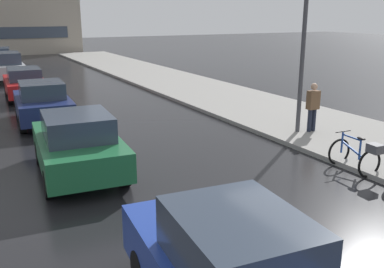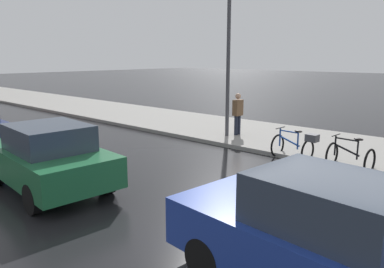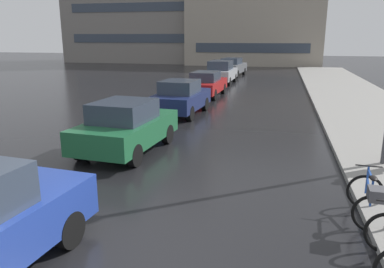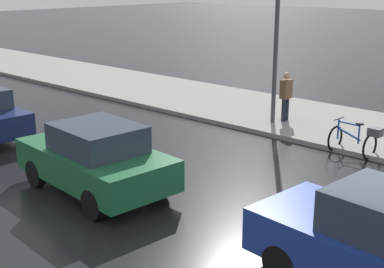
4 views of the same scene
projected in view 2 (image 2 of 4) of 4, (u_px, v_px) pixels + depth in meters
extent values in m
plane|color=black|center=(327.00, 223.00, 7.24)|extent=(140.00, 140.00, 0.00)
cube|color=gray|center=(176.00, 121.00, 18.14)|extent=(4.80, 60.00, 0.14)
torus|color=black|center=(332.00, 155.00, 10.82)|extent=(0.74, 0.11, 0.74)
torus|color=black|center=(370.00, 162.00, 10.07)|extent=(0.74, 0.11, 0.74)
cube|color=black|center=(358.00, 150.00, 10.26)|extent=(0.04, 0.04, 0.55)
cube|color=black|center=(335.00, 146.00, 10.70)|extent=(0.04, 0.04, 0.57)
cube|color=black|center=(347.00, 139.00, 10.43)|extent=(0.08, 0.64, 0.04)
cube|color=black|center=(347.00, 150.00, 10.47)|extent=(0.09, 0.73, 0.26)
ellipsoid|color=black|center=(359.00, 139.00, 10.19)|extent=(0.16, 0.27, 0.07)
cylinder|color=black|center=(336.00, 135.00, 10.64)|extent=(0.50, 0.06, 0.03)
torus|color=black|center=(277.00, 145.00, 11.96)|extent=(0.73, 0.11, 0.73)
torus|color=black|center=(308.00, 151.00, 11.22)|extent=(0.73, 0.11, 0.73)
cube|color=#234CA8|center=(298.00, 141.00, 11.41)|extent=(0.04, 0.04, 0.53)
cube|color=#234CA8|center=(280.00, 137.00, 11.85)|extent=(0.04, 0.04, 0.57)
cube|color=#234CA8|center=(289.00, 132.00, 11.58)|extent=(0.08, 0.63, 0.04)
cube|color=#234CA8|center=(289.00, 141.00, 11.62)|extent=(0.09, 0.72, 0.26)
ellipsoid|color=black|center=(298.00, 131.00, 11.35)|extent=(0.16, 0.27, 0.07)
cylinder|color=black|center=(280.00, 128.00, 11.79)|extent=(0.50, 0.06, 0.03)
cube|color=#4C4C51|center=(312.00, 138.00, 11.05)|extent=(0.30, 0.36, 0.22)
cube|color=navy|center=(314.00, 248.00, 4.92)|extent=(2.11, 4.15, 0.74)
cube|color=#2D3847|center=(329.00, 202.00, 4.66)|extent=(1.60, 1.93, 0.65)
cylinder|color=black|center=(205.00, 258.00, 5.37)|extent=(0.28, 0.66, 0.64)
cylinder|color=black|center=(269.00, 226.00, 6.41)|extent=(0.28, 0.66, 0.64)
cube|color=#1E6038|center=(48.00, 162.00, 8.98)|extent=(2.21, 4.07, 0.70)
cube|color=#2D3847|center=(49.00, 137.00, 8.73)|extent=(1.70, 1.99, 0.59)
cylinder|color=black|center=(61.00, 160.00, 10.49)|extent=(0.27, 0.66, 0.64)
cylinder|color=black|center=(33.00, 199.00, 7.61)|extent=(0.27, 0.66, 0.64)
cylinder|color=black|center=(106.00, 180.00, 8.75)|extent=(0.27, 0.66, 0.64)
cylinder|color=black|center=(6.00, 141.00, 12.74)|extent=(0.26, 0.65, 0.64)
cylinder|color=#1E2333|center=(236.00, 127.00, 14.61)|extent=(0.14, 0.14, 0.90)
cylinder|color=#1E2333|center=(239.00, 127.00, 14.73)|extent=(0.14, 0.14, 0.90)
cube|color=brown|center=(238.00, 108.00, 14.52)|extent=(0.41, 0.25, 0.62)
sphere|color=tan|center=(238.00, 96.00, 14.42)|extent=(0.22, 0.22, 0.22)
cylinder|color=#424247|center=(228.00, 63.00, 13.99)|extent=(0.14, 0.14, 5.84)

